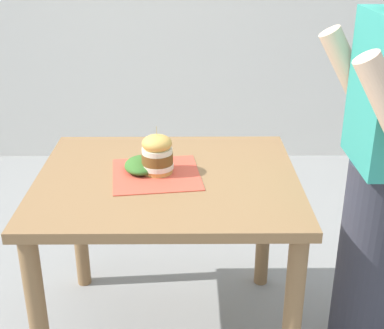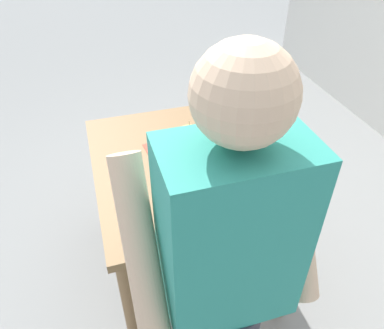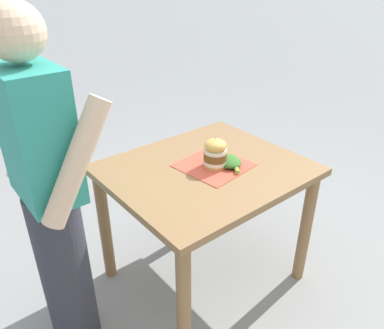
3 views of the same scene
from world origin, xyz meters
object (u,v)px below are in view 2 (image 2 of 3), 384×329
sandwich (189,141)px  side_salad (190,143)px  patio_table (186,181)px  diner_across_table (224,298)px  pickle_spear (206,143)px

sandwich → side_salad: 0.09m
patio_table → sandwich: size_ratio=5.33×
patio_table → side_salad: (-0.05, -0.11, 0.16)m
patio_table → diner_across_table: 0.85m
patio_table → pickle_spear: size_ratio=10.84×
pickle_spear → side_salad: (0.08, -0.01, 0.01)m
sandwich → side_salad: (-0.02, -0.07, -0.06)m
sandwich → pickle_spear: (-0.11, -0.06, -0.07)m
diner_across_table → side_salad: bearing=-100.1°
sandwich → diner_across_table: bearing=80.7°
side_salad → sandwich: bearing=70.3°
patio_table → diner_across_table: size_ratio=0.62×
side_salad → diner_across_table: 0.94m
patio_table → pickle_spear: (-0.13, -0.10, 0.15)m
sandwich → side_salad: sandwich is taller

